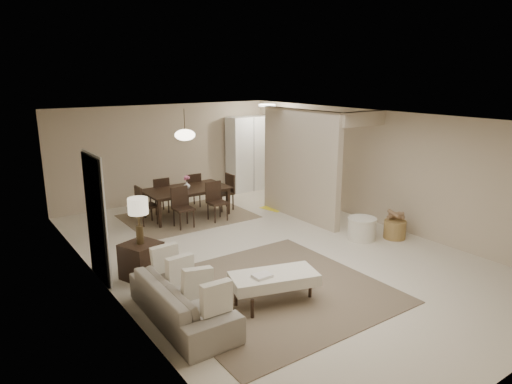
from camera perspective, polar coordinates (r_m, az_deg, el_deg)
floor at (r=8.72m, az=1.57°, el=-7.33°), size 9.00×9.00×0.00m
ceiling at (r=8.12m, az=1.69°, el=9.27°), size 9.00×9.00×0.00m
back_wall at (r=12.17m, az=-11.14°, el=4.82°), size 6.00×0.00×6.00m
left_wall at (r=7.03m, az=-18.43°, el=-2.71°), size 0.00×9.00×9.00m
right_wall at (r=10.36m, az=15.09°, el=2.93°), size 0.00×9.00×9.00m
partition at (r=10.39m, az=5.51°, el=3.39°), size 0.15×2.50×2.50m
doorway at (r=7.66m, az=-19.40°, el=-3.20°), size 0.04×0.90×2.04m
pantry_cabinet at (r=13.02m, az=-0.96°, el=4.82°), size 1.20×0.55×2.10m
flush_light at (r=12.06m, az=1.38°, el=10.79°), size 0.44×0.44×0.05m
living_rug at (r=7.21m, az=2.04°, el=-12.15°), size 3.20×3.20×0.01m
sofa at (r=6.38m, az=-9.19°, el=-13.24°), size 2.00×0.82×0.58m
ottoman_bench at (r=6.73m, az=2.24°, el=-10.83°), size 1.37×0.91×0.45m
side_table at (r=7.74m, az=-14.11°, el=-8.32°), size 0.70×0.70×0.60m
table_lamp at (r=7.45m, az=-14.51°, el=-2.20°), size 0.32×0.32×0.76m
round_pouf at (r=9.46m, az=13.09°, el=-4.50°), size 0.57×0.57×0.45m
wicker_basket at (r=9.70m, az=16.95°, el=-4.50°), size 0.55×0.55×0.37m
dining_rug at (r=10.84m, az=-8.48°, el=-3.02°), size 2.80×2.10×0.01m
dining_table at (r=10.74m, az=-8.55°, el=-1.33°), size 1.93×1.08×0.68m
dining_chairs at (r=10.72m, az=-8.57°, el=-0.80°), size 2.37×1.72×0.88m
vase at (r=10.64m, az=-8.63°, el=0.84°), size 0.19×0.19×0.16m
yellow_mat at (r=11.57m, az=3.05°, el=-1.75°), size 1.05×0.77×0.01m
pendant_light at (r=10.43m, az=-8.88°, el=7.06°), size 0.46×0.46×0.71m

